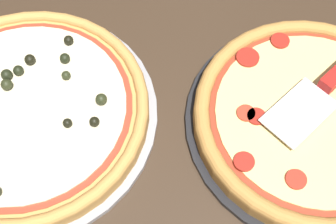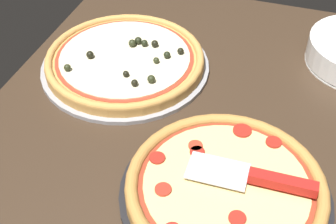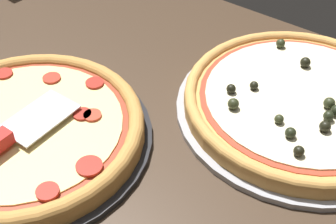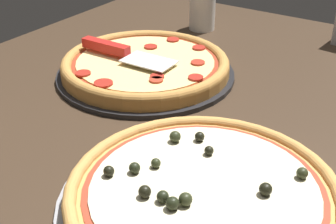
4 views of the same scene
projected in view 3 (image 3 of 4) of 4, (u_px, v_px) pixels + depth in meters
ground_plane at (98, 147)px, 72.52cm from camera, size 127.24×96.38×3.60cm
pizza_pan_front at (28, 139)px, 70.51cm from camera, size 37.71×37.71×1.00cm
pizza_front at (25, 129)px, 69.05cm from camera, size 35.45×35.45×3.30cm
pizza_pan_back at (299, 109)px, 75.55cm from camera, size 39.70×39.70×1.00cm
pizza_back at (301, 100)px, 74.15cm from camera, size 37.32×37.32×4.19cm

